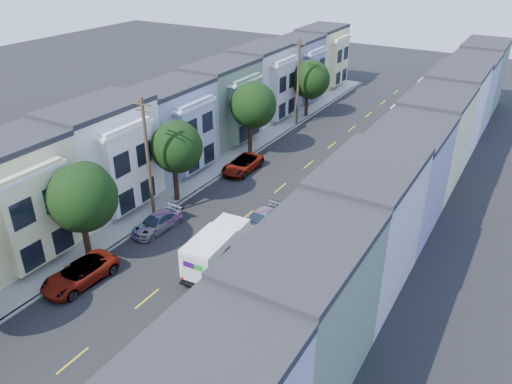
% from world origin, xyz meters
% --- Properties ---
extents(ground, '(160.00, 160.00, 0.00)m').
position_xyz_m(ground, '(0.00, 0.00, 0.00)').
color(ground, black).
rests_on(ground, ground).
extents(road_slab, '(12.00, 70.00, 0.02)m').
position_xyz_m(road_slab, '(0.00, 15.00, 0.01)').
color(road_slab, black).
rests_on(road_slab, ground).
extents(curb_left, '(0.30, 70.00, 0.15)m').
position_xyz_m(curb_left, '(-6.05, 15.00, 0.07)').
color(curb_left, gray).
rests_on(curb_left, ground).
extents(curb_right, '(0.30, 70.00, 0.15)m').
position_xyz_m(curb_right, '(6.05, 15.00, 0.07)').
color(curb_right, gray).
rests_on(curb_right, ground).
extents(sidewalk_left, '(2.60, 70.00, 0.15)m').
position_xyz_m(sidewalk_left, '(-7.35, 15.00, 0.07)').
color(sidewalk_left, gray).
rests_on(sidewalk_left, ground).
extents(sidewalk_right, '(2.60, 70.00, 0.15)m').
position_xyz_m(sidewalk_right, '(7.35, 15.00, 0.07)').
color(sidewalk_right, gray).
rests_on(sidewalk_right, ground).
extents(centerline, '(0.12, 70.00, 0.01)m').
position_xyz_m(centerline, '(0.00, 15.00, 0.00)').
color(centerline, gold).
rests_on(centerline, ground).
extents(townhouse_row_left, '(5.00, 70.00, 8.50)m').
position_xyz_m(townhouse_row_left, '(-11.15, 15.00, 0.00)').
color(townhouse_row_left, '#8C8DA9').
rests_on(townhouse_row_left, ground).
extents(townhouse_row_right, '(5.00, 70.00, 8.50)m').
position_xyz_m(townhouse_row_right, '(11.15, 15.00, 0.00)').
color(townhouse_row_right, '#8C8DA9').
rests_on(townhouse_row_right, ground).
extents(tree_b, '(4.70, 4.70, 7.34)m').
position_xyz_m(tree_b, '(-6.30, -4.64, 4.97)').
color(tree_b, black).
rests_on(tree_b, ground).
extents(tree_c, '(4.30, 4.30, 7.22)m').
position_xyz_m(tree_c, '(-6.30, 5.35, 5.05)').
color(tree_c, black).
rests_on(tree_c, ground).
extents(tree_d, '(4.70, 4.70, 7.65)m').
position_xyz_m(tree_d, '(-6.30, 17.60, 5.28)').
color(tree_d, black).
rests_on(tree_d, ground).
extents(tree_e, '(4.70, 4.70, 7.15)m').
position_xyz_m(tree_e, '(-6.30, 31.30, 4.78)').
color(tree_e, black).
rests_on(tree_e, ground).
extents(tree_far_r, '(3.10, 3.10, 5.56)m').
position_xyz_m(tree_far_r, '(6.89, 31.13, 3.96)').
color(tree_far_r, black).
rests_on(tree_far_r, ground).
extents(utility_pole_near, '(1.60, 0.26, 10.00)m').
position_xyz_m(utility_pole_near, '(-6.30, 2.00, 5.15)').
color(utility_pole_near, '#42301E').
rests_on(utility_pole_near, ground).
extents(utility_pole_far, '(1.60, 0.26, 10.00)m').
position_xyz_m(utility_pole_far, '(-6.30, 28.00, 5.15)').
color(utility_pole_far, '#42301E').
rests_on(utility_pole_far, ground).
extents(fedex_truck, '(2.24, 5.82, 2.79)m').
position_xyz_m(fedex_truck, '(1.93, -0.98, 1.56)').
color(fedex_truck, silver).
rests_on(fedex_truck, ground).
extents(lead_sedan, '(2.24, 4.66, 1.36)m').
position_xyz_m(lead_sedan, '(1.87, 5.20, 0.68)').
color(lead_sedan, black).
rests_on(lead_sedan, ground).
extents(parked_left_b, '(2.72, 5.34, 1.45)m').
position_xyz_m(parked_left_b, '(-4.90, -6.97, 0.72)').
color(parked_left_b, '#100E3D').
rests_on(parked_left_b, ground).
extents(parked_left_c, '(2.20, 4.50, 1.31)m').
position_xyz_m(parked_left_c, '(-4.90, 0.78, 0.65)').
color(parked_left_c, silver).
rests_on(parked_left_c, ground).
extents(parked_left_d, '(2.38, 5.10, 1.41)m').
position_xyz_m(parked_left_d, '(-4.90, 13.34, 0.71)').
color(parked_left_d, '#35070B').
rests_on(parked_left_d, ground).
extents(parked_right_a, '(1.67, 4.32, 1.40)m').
position_xyz_m(parked_right_a, '(4.90, -8.06, 0.70)').
color(parked_right_a, slate).
rests_on(parked_right_a, ground).
extents(parked_right_b, '(2.70, 5.33, 1.44)m').
position_xyz_m(parked_right_b, '(4.90, -2.01, 0.72)').
color(parked_right_b, silver).
rests_on(parked_right_b, ground).
extents(parked_right_c, '(1.57, 4.27, 1.42)m').
position_xyz_m(parked_right_c, '(4.90, 17.84, 0.71)').
color(parked_right_c, black).
rests_on(parked_right_c, ground).
extents(parked_right_d, '(2.79, 5.23, 1.40)m').
position_xyz_m(parked_right_d, '(4.90, 28.35, 0.70)').
color(parked_right_d, '#0C1B31').
rests_on(parked_right_d, ground).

